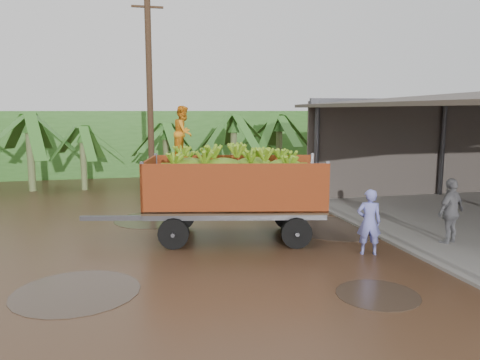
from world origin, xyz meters
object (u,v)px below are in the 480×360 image
banana_trailer (234,187)px  man_grey (451,212)px  utility_pole (150,98)px  man_blue (369,222)px

banana_trailer → man_grey: banana_trailer is taller
man_grey → utility_pole: size_ratio=0.23×
banana_trailer → man_grey: size_ratio=3.77×
banana_trailer → man_grey: (5.53, -2.10, -0.56)m
man_grey → utility_pole: (-7.53, 8.04, 3.19)m
man_blue → man_grey: size_ratio=0.91×
man_blue → utility_pole: 10.18m
man_blue → man_grey: bearing=-157.6°
man_blue → banana_trailer: bearing=-19.9°
man_grey → utility_pole: bearing=-69.0°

